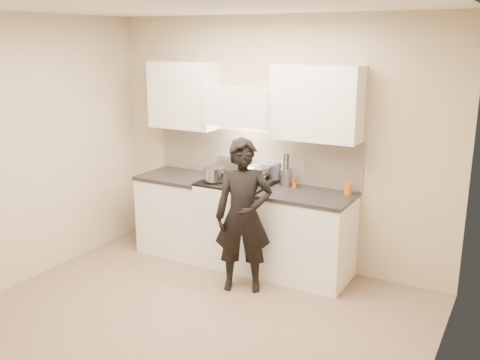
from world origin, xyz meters
The scene contains 11 objects.
ground_plane centered at (0.00, 0.00, 0.00)m, with size 4.00×4.00×0.00m, color #887359.
room_shell centered at (-0.06, 0.37, 1.60)m, with size 4.04×3.54×2.70m.
stove centered at (-0.30, 1.42, 0.47)m, with size 0.76×0.65×0.96m.
counter_right centered at (0.53, 1.43, 0.46)m, with size 0.92×0.67×0.92m.
counter_left centered at (-1.08, 1.43, 0.46)m, with size 0.82×0.67×0.92m.
wok centered at (-0.15, 1.54, 1.06)m, with size 0.36×0.45×0.29m.
stock_pot centered at (-0.50, 1.28, 1.03)m, with size 0.30×0.26×0.15m.
utensil_crock centered at (0.19, 1.61, 1.03)m, with size 0.13×0.13×0.34m.
spice_jar centered at (0.32, 1.56, 0.97)m, with size 0.04×0.04×0.09m.
oil_glass centered at (0.90, 1.59, 0.99)m, with size 0.08×0.08×0.13m.
person centered at (0.08, 0.88, 0.77)m, with size 0.56×0.37×1.54m, color black.
Camera 1 is at (2.46, -3.47, 2.45)m, focal length 40.00 mm.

